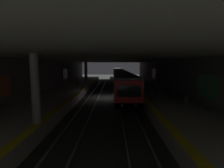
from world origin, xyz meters
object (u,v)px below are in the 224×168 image
at_px(pillar_near, 35,89).
at_px(trash_bin, 186,100).
at_px(person_waiting_near, 78,80).
at_px(person_standing_far, 156,88).
at_px(bench_left_mid, 176,91).
at_px(bench_right_far, 71,80).
at_px(metro_train, 119,76).
at_px(pillar_far, 86,73).
at_px(suitcase_rolling, 172,95).
at_px(bench_right_mid, 40,91).
at_px(person_walking_mid, 35,96).

height_order(pillar_near, trash_bin, pillar_near).
xyz_separation_m(person_waiting_near, person_standing_far, (-11.55, -12.60, 0.04)).
bearing_deg(bench_left_mid, bench_right_far, 46.34).
relative_size(bench_right_far, person_standing_far, 1.06).
distance_m(pillar_near, metro_train, 32.23).
bearing_deg(pillar_far, suitcase_rolling, -135.37).
bearing_deg(bench_left_mid, person_standing_far, 69.99).
bearing_deg(person_waiting_near, person_standing_far, -132.51).
bearing_deg(pillar_near, metro_train, -11.74).
bearing_deg(person_waiting_near, suitcase_rolling, -135.17).
xyz_separation_m(metro_train, bench_right_mid, (-21.37, 10.73, -0.45)).
xyz_separation_m(bench_right_mid, bench_right_far, (16.38, 0.00, 0.00)).
height_order(bench_left_mid, person_waiting_near, person_waiting_near).
xyz_separation_m(bench_right_mid, trash_bin, (-4.65, -16.33, -0.10)).
xyz_separation_m(metro_train, suitcase_rolling, (-22.85, -5.37, -0.62)).
xyz_separation_m(metro_train, person_waiting_near, (-8.92, 8.48, -0.15)).
relative_size(suitcase_rolling, trash_bin, 1.18).
height_order(pillar_near, bench_left_mid, pillar_near).
bearing_deg(person_standing_far, metro_train, 11.37).
bearing_deg(bench_left_mid, bench_right_mid, 90.30).
distance_m(metro_train, suitcase_rolling, 23.48).
height_order(pillar_far, person_standing_far, pillar_far).
relative_size(pillar_near, suitcase_rolling, 4.52).
distance_m(pillar_far, person_waiting_near, 3.05).
relative_size(pillar_far, bench_left_mid, 2.68).
relative_size(person_waiting_near, person_standing_far, 0.96).
bearing_deg(pillar_near, bench_right_far, 8.96).
relative_size(person_waiting_near, suitcase_rolling, 1.52).
distance_m(bench_left_mid, person_waiting_near, 19.29).
bearing_deg(person_walking_mid, bench_left_mid, -71.58).
height_order(metro_train, person_walking_mid, metro_train).
xyz_separation_m(bench_left_mid, bench_right_far, (16.29, 17.07, 0.00)).
xyz_separation_m(pillar_near, bench_right_mid, (10.16, 4.18, -1.75)).
xyz_separation_m(pillar_far, bench_left_mid, (-10.50, -12.88, -1.75)).
bearing_deg(metro_train, person_waiting_near, 136.46).
distance_m(metro_train, bench_right_mid, 23.92).
xyz_separation_m(bench_right_mid, person_walking_mid, (-5.01, -1.76, 0.32)).
bearing_deg(bench_right_mid, suitcase_rolling, -95.26).
relative_size(pillar_near, person_standing_far, 2.84).
relative_size(pillar_near, person_walking_mid, 2.91).
height_order(bench_left_mid, suitcase_rolling, suitcase_rolling).
relative_size(metro_train, bench_right_mid, 31.33).
distance_m(bench_right_mid, trash_bin, 16.98).
bearing_deg(person_standing_far, trash_bin, -165.00).
relative_size(pillar_near, metro_train, 0.09).
bearing_deg(bench_right_far, person_waiting_near, -150.20).
distance_m(pillar_far, bench_right_far, 7.36).
bearing_deg(trash_bin, pillar_near, 114.41).
distance_m(bench_right_far, person_walking_mid, 21.46).
height_order(suitcase_rolling, trash_bin, suitcase_rolling).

